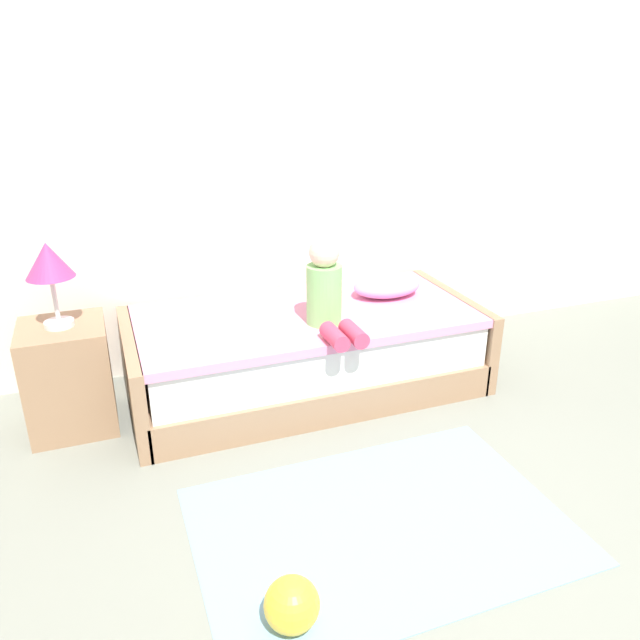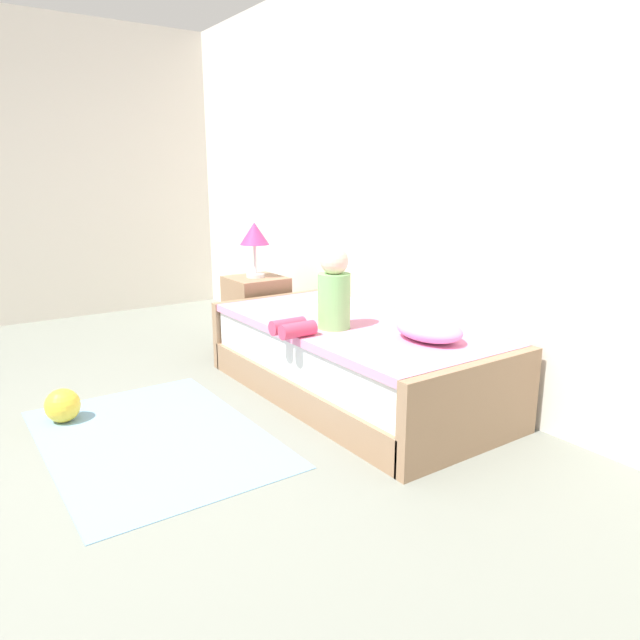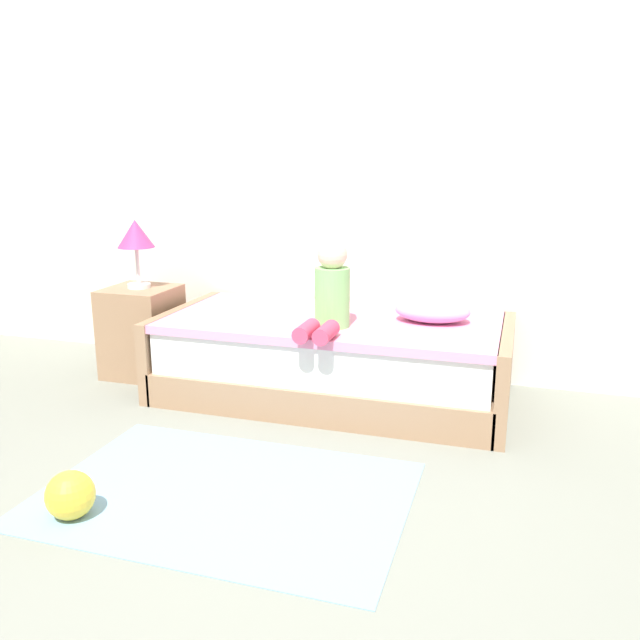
{
  "view_description": "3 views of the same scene",
  "coord_description": "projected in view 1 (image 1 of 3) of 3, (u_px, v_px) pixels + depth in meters",
  "views": [
    {
      "loc": [
        -1.27,
        -1.19,
        1.85
      ],
      "look_at": [
        -0.17,
        1.75,
        0.55
      ],
      "focal_mm": 34.23,
      "sensor_mm": 36.0,
      "label": 1
    },
    {
      "loc": [
        2.68,
        -0.22,
        1.41
      ],
      "look_at": [
        -0.17,
        1.75,
        0.55
      ],
      "focal_mm": 32.52,
      "sensor_mm": 36.0,
      "label": 2
    },
    {
      "loc": [
        0.89,
        -1.64,
        1.45
      ],
      "look_at": [
        -0.17,
        1.75,
        0.55
      ],
      "focal_mm": 36.45,
      "sensor_mm": 36.0,
      "label": 3
    }
  ],
  "objects": [
    {
      "name": "area_rug",
      "position": [
        380.0,
        525.0,
        2.66
      ],
      "size": [
        1.6,
        1.1,
        0.01
      ],
      "primitive_type": "cube",
      "color": "#7AA8CC",
      "rests_on": "ground"
    },
    {
      "name": "wall_rear",
      "position": [
        299.0,
        137.0,
        3.85
      ],
      "size": [
        7.2,
        0.1,
        2.9
      ],
      "primitive_type": "cube",
      "color": "silver",
      "rests_on": "ground"
    },
    {
      "name": "nightstand",
      "position": [
        69.0,
        377.0,
        3.31
      ],
      "size": [
        0.44,
        0.44,
        0.6
      ],
      "primitive_type": "cube",
      "color": "#997556",
      "rests_on": "ground"
    },
    {
      "name": "pillow",
      "position": [
        387.0,
        286.0,
        3.89
      ],
      "size": [
        0.44,
        0.3,
        0.13
      ],
      "primitive_type": "ellipsoid",
      "color": "#EA8CC6",
      "rests_on": "bed"
    },
    {
      "name": "table_lamp",
      "position": [
        49.0,
        265.0,
        3.06
      ],
      "size": [
        0.24,
        0.24,
        0.45
      ],
      "color": "silver",
      "rests_on": "nightstand"
    },
    {
      "name": "ground_plane",
      "position": [
        539.0,
        635.0,
        2.15
      ],
      "size": [
        9.2,
        9.2,
        0.0
      ],
      "primitive_type": "plane",
      "color": "gray"
    },
    {
      "name": "bed",
      "position": [
        306.0,
        351.0,
        3.73
      ],
      "size": [
        2.11,
        1.0,
        0.5
      ],
      "color": "#997556",
      "rests_on": "ground"
    },
    {
      "name": "child_figure",
      "position": [
        327.0,
        292.0,
        3.38
      ],
      "size": [
        0.2,
        0.51,
        0.5
      ],
      "color": "#7FC672",
      "rests_on": "bed"
    },
    {
      "name": "toy_ball",
      "position": [
        292.0,
        604.0,
        2.15
      ],
      "size": [
        0.2,
        0.2,
        0.2
      ],
      "primitive_type": "sphere",
      "color": "yellow",
      "rests_on": "ground"
    }
  ]
}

